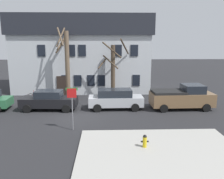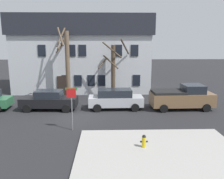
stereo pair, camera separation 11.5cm
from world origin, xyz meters
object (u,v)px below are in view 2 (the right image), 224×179
(pickup_truck_brown, at_px, (182,97))
(fire_hydrant, at_px, (144,141))
(street_sign_pole, at_px, (72,101))
(building_main, at_px, (83,53))
(car_black_sedan, at_px, (49,100))
(bicycle_leaning, at_px, (36,96))
(tree_bare_mid, at_px, (113,68))
(car_silver_wagon, at_px, (115,99))
(tree_bare_near, at_px, (67,62))

(pickup_truck_brown, distance_m, fire_hydrant, 8.93)
(fire_hydrant, bearing_deg, street_sign_pole, 145.41)
(building_main, height_order, fire_hydrant, building_main)
(car_black_sedan, relative_size, street_sign_pole, 1.68)
(bicycle_leaning, bearing_deg, building_main, 52.57)
(tree_bare_mid, height_order, car_silver_wagon, tree_bare_mid)
(building_main, xyz_separation_m, car_silver_wagon, (3.49, -9.03, -3.48))
(tree_bare_near, height_order, pickup_truck_brown, tree_bare_near)
(pickup_truck_brown, height_order, fire_hydrant, pickup_truck_brown)
(tree_bare_mid, xyz_separation_m, car_silver_wagon, (0.03, -4.68, -2.12))
(tree_bare_near, bearing_deg, car_black_sedan, -102.76)
(car_silver_wagon, bearing_deg, street_sign_pole, -122.13)
(building_main, distance_m, car_silver_wagon, 10.29)
(building_main, relative_size, street_sign_pole, 5.54)
(pickup_truck_brown, bearing_deg, car_black_sedan, 179.83)
(street_sign_pole, height_order, bicycle_leaning, street_sign_pole)
(car_silver_wagon, xyz_separation_m, bicycle_leaning, (-7.77, 3.43, -0.54))
(tree_bare_near, distance_m, tree_bare_mid, 4.76)
(street_sign_pole, bearing_deg, tree_bare_mid, 72.45)
(tree_bare_mid, height_order, car_black_sedan, tree_bare_mid)
(building_main, relative_size, tree_bare_mid, 2.61)
(building_main, bearing_deg, car_silver_wagon, -68.89)
(car_black_sedan, relative_size, car_silver_wagon, 1.03)
(pickup_truck_brown, xyz_separation_m, fire_hydrant, (-4.54, -7.67, -0.54))
(fire_hydrant, xyz_separation_m, bicycle_leaning, (-8.98, 11.18, -0.11))
(tree_bare_near, xyz_separation_m, fire_hydrant, (5.91, -11.86, -3.23))
(car_silver_wagon, height_order, street_sign_pole, street_sign_pole)
(building_main, height_order, tree_bare_mid, building_main)
(building_main, relative_size, car_silver_wagon, 3.38)
(fire_hydrant, bearing_deg, car_black_sedan, 131.63)
(bicycle_leaning, bearing_deg, car_black_sedan, -58.50)
(tree_bare_mid, relative_size, bicycle_leaning, 3.61)
(tree_bare_mid, distance_m, street_sign_pole, 10.02)
(pickup_truck_brown, bearing_deg, tree_bare_near, 158.15)
(pickup_truck_brown, bearing_deg, building_main, 135.38)
(street_sign_pole, bearing_deg, car_silver_wagon, 57.87)
(tree_bare_near, xyz_separation_m, tree_bare_mid, (4.67, 0.57, -0.68))
(street_sign_pole, bearing_deg, fire_hydrant, -34.59)
(car_black_sedan, bearing_deg, bicycle_leaning, 121.50)
(building_main, xyz_separation_m, tree_bare_near, (-1.22, -4.92, -0.68))
(pickup_truck_brown, height_order, bicycle_leaning, pickup_truck_brown)
(tree_bare_near, relative_size, car_black_sedan, 1.49)
(fire_hydrant, bearing_deg, tree_bare_mid, 95.66)
(car_silver_wagon, bearing_deg, fire_hydrant, -81.16)
(tree_bare_near, height_order, tree_bare_mid, tree_bare_near)
(pickup_truck_brown, relative_size, fire_hydrant, 7.61)
(tree_bare_near, bearing_deg, tree_bare_mid, 6.92)
(car_black_sedan, xyz_separation_m, fire_hydrant, (6.85, -7.71, -0.36))
(bicycle_leaning, bearing_deg, tree_bare_mid, 9.15)
(car_silver_wagon, height_order, pickup_truck_brown, pickup_truck_brown)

